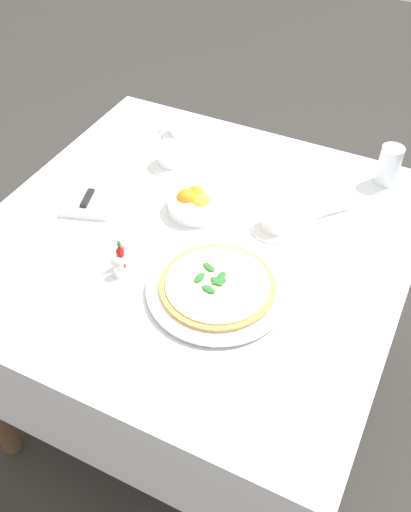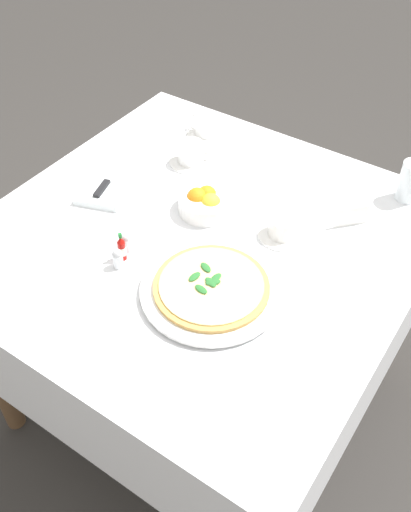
% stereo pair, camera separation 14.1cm
% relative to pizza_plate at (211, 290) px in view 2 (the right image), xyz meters
% --- Properties ---
extents(ground_plane, '(8.00, 8.00, 0.00)m').
position_rel_pizza_plate_xyz_m(ground_plane, '(0.16, 0.14, -0.76)').
color(ground_plane, '#33302D').
extents(dining_table, '(1.09, 1.09, 0.75)m').
position_rel_pizza_plate_xyz_m(dining_table, '(0.16, 0.14, -0.15)').
color(dining_table, white).
rests_on(dining_table, ground_plane).
extents(pizza_plate, '(0.34, 0.34, 0.02)m').
position_rel_pizza_plate_xyz_m(pizza_plate, '(0.00, 0.00, 0.00)').
color(pizza_plate, white).
rests_on(pizza_plate, dining_table).
extents(pizza, '(0.27, 0.27, 0.02)m').
position_rel_pizza_plate_xyz_m(pizza, '(0.00, 0.00, 0.01)').
color(pizza, tan).
rests_on(pizza, pizza_plate).
extents(coffee_cup_right_edge, '(0.13, 0.13, 0.06)m').
position_rel_pizza_plate_xyz_m(coffee_cup_right_edge, '(0.56, 0.39, 0.02)').
color(coffee_cup_right_edge, white).
rests_on(coffee_cup_right_edge, dining_table).
extents(coffee_cup_far_left, '(0.13, 0.13, 0.06)m').
position_rel_pizza_plate_xyz_m(coffee_cup_far_left, '(0.27, -0.04, 0.01)').
color(coffee_cup_far_left, white).
rests_on(coffee_cup_far_left, dining_table).
extents(coffee_cup_center_back, '(0.13, 0.13, 0.07)m').
position_rel_pizza_plate_xyz_m(coffee_cup_center_back, '(0.41, 0.35, 0.02)').
color(coffee_cup_center_back, white).
rests_on(coffee_cup_center_back, dining_table).
extents(water_glass_far_right, '(0.06, 0.06, 0.12)m').
position_rel_pizza_plate_xyz_m(water_glass_far_right, '(0.61, -0.25, 0.04)').
color(water_glass_far_right, white).
rests_on(water_glass_far_right, dining_table).
extents(napkin_folded, '(0.25, 0.19, 0.02)m').
position_rel_pizza_plate_xyz_m(napkin_folded, '(0.18, 0.47, -0.00)').
color(napkin_folded, white).
rests_on(napkin_folded, dining_table).
extents(dinner_knife, '(0.19, 0.07, 0.01)m').
position_rel_pizza_plate_xyz_m(dinner_knife, '(0.18, 0.47, 0.01)').
color(dinner_knife, silver).
rests_on(dinner_knife, napkin_folded).
extents(citrus_bowl, '(0.15, 0.15, 0.07)m').
position_rel_pizza_plate_xyz_m(citrus_bowl, '(0.25, 0.19, 0.02)').
color(citrus_bowl, white).
rests_on(citrus_bowl, dining_table).
extents(hot_sauce_bottle, '(0.02, 0.02, 0.08)m').
position_rel_pizza_plate_xyz_m(hot_sauce_bottle, '(-0.03, 0.25, 0.02)').
color(hot_sauce_bottle, '#B7140F').
rests_on(hot_sauce_bottle, dining_table).
extents(salt_shaker, '(0.03, 0.03, 0.06)m').
position_rel_pizza_plate_xyz_m(salt_shaker, '(0.00, 0.26, 0.01)').
color(salt_shaker, white).
rests_on(salt_shaker, dining_table).
extents(pepper_shaker, '(0.03, 0.03, 0.06)m').
position_rel_pizza_plate_xyz_m(pepper_shaker, '(-0.06, 0.24, 0.01)').
color(pepper_shaker, white).
rests_on(pepper_shaker, dining_table).
extents(menu_card, '(0.07, 0.06, 0.06)m').
position_rel_pizza_plate_xyz_m(menu_card, '(0.41, -0.17, 0.02)').
color(menu_card, white).
rests_on(menu_card, dining_table).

